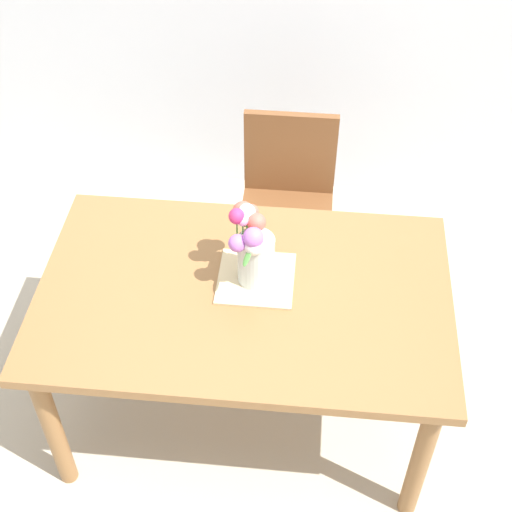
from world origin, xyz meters
name	(u,v)px	position (x,y,z in m)	size (l,w,h in m)	color
ground_plane	(246,407)	(0.00, 0.00, 0.00)	(12.00, 12.00, 0.00)	#B7AD99
dining_table	(244,308)	(0.00, 0.00, 0.66)	(1.50, 0.94, 0.75)	olive
chair_far	(287,197)	(0.11, 0.81, 0.52)	(0.42, 0.42, 0.90)	brown
placemat	(256,278)	(0.04, 0.06, 0.75)	(0.28, 0.28, 0.01)	#CCB789
flower_vase	(253,246)	(0.03, 0.07, 0.91)	(0.17, 0.27, 0.30)	silver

